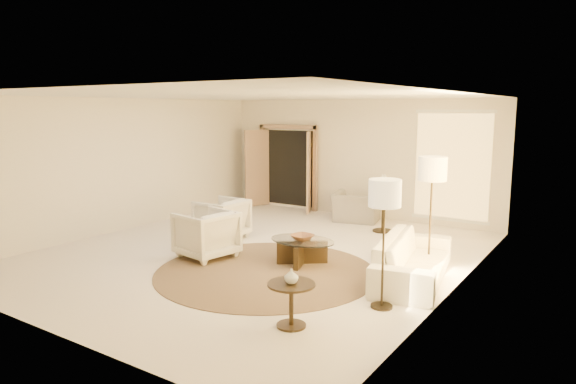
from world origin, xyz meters
The scene contains 18 objects.
room centered at (0.00, 0.00, 1.40)m, with size 7.04×8.04×2.83m.
windows_right centered at (3.45, 0.10, 1.35)m, with size 0.10×6.40×2.40m, color #FAC864, non-canonical shape.
window_back_corner centered at (2.30, 3.95, 1.35)m, with size 1.70×0.10×2.40m, color #FAC864, non-canonical shape.
curtains_right centered at (3.40, 1.00, 1.30)m, with size 0.06×5.20×2.60m, color tan, non-canonical shape.
french_doors centered at (-1.90, 3.82, 1.07)m, with size 1.95×0.66×2.16m.
area_rug centered at (0.77, -0.79, 0.01)m, with size 3.54×3.54×0.01m, color #3E2B1C.
sofa centered at (2.85, 0.13, 0.33)m, with size 2.28×0.89×0.67m, color silver.
armchair_left centered at (-1.23, 0.46, 0.44)m, with size 0.86×0.81×0.89m, color silver.
armchair_right centered at (-0.59, -0.70, 0.46)m, with size 0.89×0.83×0.91m, color silver.
accent_chair centered at (0.32, 3.40, 0.45)m, with size 1.03×0.67×0.90m, color gray.
coffee_table centered at (1.02, -0.12, 0.26)m, with size 1.43×1.43×0.42m.
end_table centered at (2.23, -2.31, 0.37)m, with size 0.57×0.57×0.54m.
side_table centered at (1.24, 2.79, 0.39)m, with size 0.55×0.55×0.64m.
floor_lamp_near centered at (2.90, 0.72, 1.57)m, with size 0.45×0.45×1.84m.
floor_lamp_far centered at (2.90, -1.16, 1.44)m, with size 0.41×0.41×1.70m.
bowl centered at (1.02, -0.12, 0.46)m, with size 0.37×0.37×0.09m, color brown.
end_vase centered at (2.23, -2.31, 0.63)m, with size 0.17×0.17×0.18m, color silver.
side_vase centered at (1.24, 2.79, 0.77)m, with size 0.27×0.27×0.28m, color silver.
Camera 1 is at (5.40, -7.18, 2.58)m, focal length 32.00 mm.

